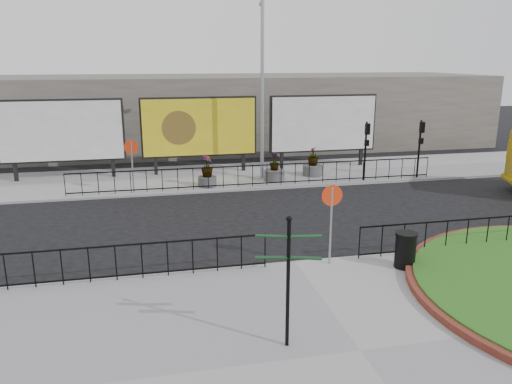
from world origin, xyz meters
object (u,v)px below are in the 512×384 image
object	(u,v)px
lamp_post	(262,86)
fingerpost_sign	(288,269)
litter_bin	(405,250)
planter_a	(207,173)
planter_c	(313,165)
billboard_mid	(199,127)
planter_b	(274,171)

from	to	relation	value
lamp_post	fingerpost_sign	world-z (taller)	lamp_post
litter_bin	planter_a	world-z (taller)	planter_a
litter_bin	fingerpost_sign	bearing A→B (deg)	-144.11
lamp_post	litter_bin	bearing A→B (deg)	-82.54
planter_c	billboard_mid	bearing A→B (deg)	161.17
planter_a	fingerpost_sign	bearing A→B (deg)	-89.95
billboard_mid	litter_bin	world-z (taller)	billboard_mid
litter_bin	planter_a	bearing A→B (deg)	112.62
lamp_post	planter_c	bearing A→B (deg)	-0.00
fingerpost_sign	planter_a	distance (m)	14.40
billboard_mid	planter_a	bearing A→B (deg)	-90.00
litter_bin	planter_a	distance (m)	11.95
planter_a	litter_bin	bearing A→B (deg)	-67.38
fingerpost_sign	planter_a	xyz separation A→B (m)	(-0.01, 14.35, -1.16)
fingerpost_sign	planter_b	bearing A→B (deg)	93.92
billboard_mid	planter_c	distance (m)	6.41
billboard_mid	litter_bin	xyz separation A→B (m)	(4.60, -14.12, -1.93)
billboard_mid	planter_b	distance (m)	4.82
lamp_post	billboard_mid	bearing A→B (deg)	146.75
fingerpost_sign	litter_bin	distance (m)	5.80
planter_b	planter_c	distance (m)	2.38
planter_b	planter_a	bearing A→B (deg)	-172.79
planter_b	planter_c	size ratio (longest dim) A/B	0.91
planter_c	planter_a	bearing A→B (deg)	-169.12
fingerpost_sign	planter_a	size ratio (longest dim) A/B	1.90
billboard_mid	fingerpost_sign	size ratio (longest dim) A/B	2.09
billboard_mid	fingerpost_sign	world-z (taller)	billboard_mid
lamp_post	planter_b	bearing A→B (deg)	-53.60
planter_a	planter_c	size ratio (longest dim) A/B	0.99
fingerpost_sign	planter_c	distance (m)	16.55
litter_bin	planter_b	xyz separation A→B (m)	(-1.10, 11.48, -0.08)
lamp_post	planter_a	xyz separation A→B (m)	(-3.01, -1.11, -4.07)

